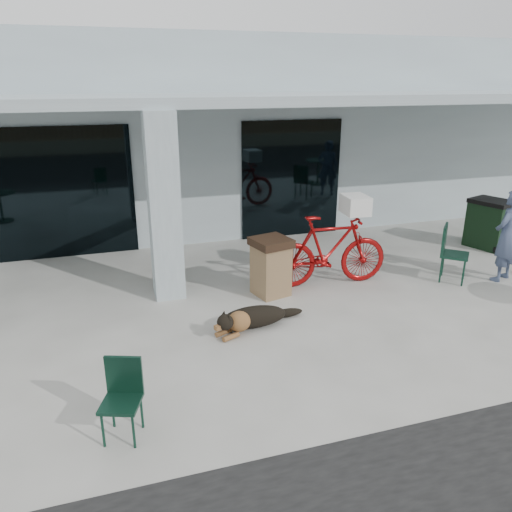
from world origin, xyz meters
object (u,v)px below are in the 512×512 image
object	(u,v)px
person	(507,236)
cafe_chair_far_a	(455,254)
wheeled_bin	(489,224)
bicycle	(329,250)
cafe_chair_near	(121,402)
dog	(254,316)
trash_receptacle	(271,267)

from	to	relation	value
person	cafe_chair_far_a	bearing A→B (deg)	-36.56
wheeled_bin	cafe_chair_far_a	bearing A→B (deg)	-164.01
bicycle	person	bearing A→B (deg)	-98.52
cafe_chair_near	person	size ratio (longest dim) A/B	0.50
cafe_chair_near	wheeled_bin	bearing A→B (deg)	46.59
bicycle	cafe_chair_near	distance (m)	4.96
bicycle	cafe_chair_far_a	size ratio (longest dim) A/B	2.07
dog	wheeled_bin	world-z (taller)	wheeled_bin
cafe_chair_near	trash_receptacle	distance (m)	4.06
cafe_chair_far_a	trash_receptacle	bearing A→B (deg)	125.01
cafe_chair_far_a	trash_receptacle	xyz separation A→B (m)	(-3.43, 0.45, -0.02)
trash_receptacle	wheeled_bin	distance (m)	5.56
person	trash_receptacle	bearing A→B (deg)	-31.60
cafe_chair_far_a	wheeled_bin	size ratio (longest dim) A/B	0.98
dog	trash_receptacle	world-z (taller)	trash_receptacle
bicycle	dog	world-z (taller)	bicycle
dog	cafe_chair_far_a	world-z (taller)	cafe_chair_far_a
bicycle	cafe_chair_far_a	distance (m)	2.36
bicycle	wheeled_bin	xyz separation A→B (m)	(4.33, 0.90, -0.12)
bicycle	person	world-z (taller)	person
person	trash_receptacle	distance (m)	4.41
cafe_chair_near	person	bearing A→B (deg)	38.89
dog	trash_receptacle	bearing A→B (deg)	36.75
bicycle	wheeled_bin	bearing A→B (deg)	-73.33
trash_receptacle	cafe_chair_far_a	bearing A→B (deg)	-7.40
cafe_chair_near	wheeled_bin	world-z (taller)	wheeled_bin
bicycle	cafe_chair_near	bearing A→B (deg)	134.28
wheeled_bin	dog	bearing A→B (deg)	179.59
bicycle	person	distance (m)	3.30
cafe_chair_far_a	wheeled_bin	xyz separation A→B (m)	(2.04, 1.45, 0.01)
bicycle	cafe_chair_far_a	xyz separation A→B (m)	(2.29, -0.55, -0.13)
dog	person	xyz separation A→B (m)	(4.99, 0.43, 0.66)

